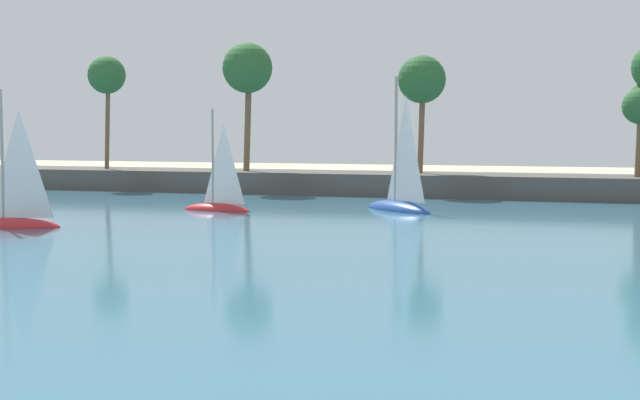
% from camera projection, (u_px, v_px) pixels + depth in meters
% --- Properties ---
extents(sea, '(220.00, 101.92, 0.06)m').
position_uv_depth(sea, '(514.00, 210.00, 60.74)').
color(sea, '#386B84').
rests_on(sea, ground).
extents(palm_headland, '(90.42, 6.00, 12.47)m').
position_uv_depth(palm_headland, '(537.00, 156.00, 70.70)').
color(palm_headland, '#514C47').
rests_on(palm_headland, ground).
extents(sailboat_near_shore, '(5.74, 3.35, 7.97)m').
position_uv_depth(sailboat_near_shore, '(11.00, 215.00, 49.88)').
color(sailboat_near_shore, red).
rests_on(sailboat_near_shore, sea).
extents(sailboat_toward_headland, '(5.03, 2.14, 7.07)m').
position_uv_depth(sailboat_toward_headland, '(218.00, 201.00, 60.13)').
color(sailboat_toward_headland, red).
rests_on(sailboat_toward_headland, sea).
extents(sailboat_far_left, '(6.09, 5.71, 9.33)m').
position_uv_depth(sailboat_far_left, '(400.00, 198.00, 60.24)').
color(sailboat_far_left, '#234793').
rests_on(sailboat_far_left, sea).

